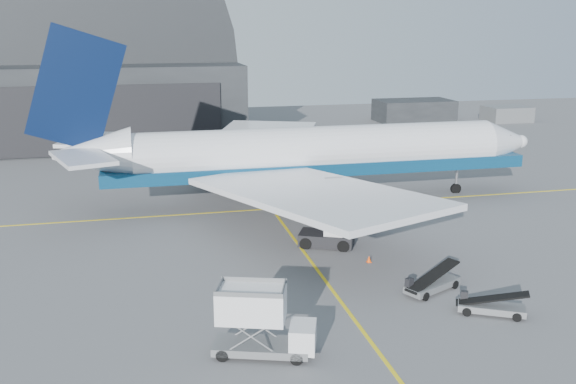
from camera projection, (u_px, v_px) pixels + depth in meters
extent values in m
plane|color=#565659|center=(330.00, 287.00, 44.56)|extent=(200.00, 200.00, 0.00)
cube|color=yellow|center=(272.00, 209.00, 63.41)|extent=(80.00, 0.25, 0.02)
cube|color=yellow|center=(339.00, 298.00, 42.68)|extent=(0.25, 40.00, 0.02)
cube|color=black|center=(74.00, 102.00, 99.47)|extent=(50.00, 28.00, 12.00)
cube|color=black|center=(66.00, 121.00, 86.44)|extent=(42.00, 0.40, 9.50)
cube|color=black|center=(413.00, 121.00, 120.72)|extent=(14.00, 8.00, 4.00)
cube|color=slate|center=(506.00, 121.00, 120.67)|extent=(8.00, 6.00, 2.80)
cylinder|color=white|center=(320.00, 151.00, 64.77)|extent=(36.89, 4.92, 4.92)
cone|color=white|center=(504.00, 142.00, 69.30)|extent=(4.51, 4.92, 4.92)
sphere|color=white|center=(521.00, 142.00, 69.75)|extent=(1.43, 1.43, 1.43)
cone|color=white|center=(93.00, 154.00, 59.79)|extent=(7.17, 4.92, 4.92)
cube|color=black|center=(494.00, 137.00, 68.87)|extent=(2.66, 2.25, 0.72)
cube|color=navy|center=(320.00, 166.00, 65.17)|extent=(43.04, 4.97, 1.23)
cube|color=white|center=(312.00, 193.00, 52.54)|extent=(18.90, 25.12, 1.50)
cube|color=white|center=(258.00, 141.00, 75.72)|extent=(18.90, 25.12, 1.50)
cube|color=white|center=(83.00, 158.00, 55.18)|extent=(6.27, 8.58, 0.36)
cube|color=white|center=(90.00, 140.00, 63.87)|extent=(6.27, 8.58, 0.36)
cube|color=#061332|center=(76.00, 89.00, 58.03)|extent=(9.50, 0.51, 11.80)
cylinder|color=gray|center=(333.00, 197.00, 57.50)|extent=(5.33, 2.77, 2.77)
cylinder|color=gray|center=(291.00, 161.00, 72.94)|extent=(5.33, 2.77, 2.77)
cylinder|color=#A5A5AA|center=(456.00, 180.00, 69.12)|extent=(0.29, 0.29, 2.87)
cylinder|color=black|center=(456.00, 189.00, 69.37)|extent=(1.13, 0.36, 1.13)
cylinder|color=black|center=(308.00, 206.00, 62.44)|extent=(1.33, 0.46, 1.33)
cylinder|color=black|center=(292.00, 189.00, 68.62)|extent=(1.33, 0.46, 1.33)
cube|color=slate|center=(261.00, 347.00, 35.34)|extent=(5.65, 3.65, 0.44)
cube|color=silver|center=(303.00, 337.00, 34.96)|extent=(1.96, 2.35, 1.40)
cube|color=black|center=(315.00, 334.00, 34.84)|extent=(0.59, 1.60, 0.79)
cube|color=silver|center=(251.00, 304.00, 34.75)|extent=(4.18, 3.24, 1.75)
cylinder|color=black|center=(297.00, 359.00, 34.30)|extent=(0.75, 0.47, 0.70)
cylinder|color=black|center=(299.00, 342.00, 36.08)|extent=(0.75, 0.47, 0.70)
cylinder|color=black|center=(222.00, 355.00, 34.66)|extent=(0.75, 0.47, 0.70)
cylinder|color=black|center=(228.00, 339.00, 36.43)|extent=(0.75, 0.47, 0.70)
cube|color=black|center=(327.00, 239.00, 52.77)|extent=(5.01, 4.04, 0.99)
cube|color=silver|center=(335.00, 229.00, 52.41)|extent=(2.23, 2.44, 0.99)
cylinder|color=black|center=(343.00, 246.00, 51.46)|extent=(1.06, 0.77, 0.99)
cylinder|color=black|center=(347.00, 237.00, 53.54)|extent=(1.06, 0.77, 0.99)
cylinder|color=black|center=(306.00, 243.00, 52.07)|extent=(1.06, 0.77, 0.99)
cylinder|color=black|center=(310.00, 235.00, 54.15)|extent=(1.06, 0.77, 0.99)
cube|color=slate|center=(432.00, 285.00, 43.73)|extent=(4.56, 3.26, 0.45)
cube|color=black|center=(433.00, 276.00, 43.56)|extent=(4.60, 2.94, 1.26)
cube|color=black|center=(409.00, 283.00, 42.92)|extent=(0.62, 0.57, 0.59)
cylinder|color=black|center=(455.00, 285.00, 44.22)|extent=(0.64, 0.48, 0.59)
cylinder|color=black|center=(438.00, 279.00, 45.26)|extent=(0.64, 0.48, 0.59)
cylinder|color=black|center=(425.00, 296.00, 42.28)|extent=(0.64, 0.48, 0.59)
cylinder|color=black|center=(409.00, 290.00, 43.32)|extent=(0.64, 0.48, 0.59)
cube|color=slate|center=(491.00, 308.00, 40.28)|extent=(4.27, 3.14, 0.42)
cube|color=black|center=(492.00, 298.00, 40.11)|extent=(4.29, 2.85, 1.19)
cube|color=black|center=(464.00, 295.00, 41.05)|extent=(0.58, 0.55, 0.56)
cylinder|color=black|center=(517.00, 317.00, 39.34)|extent=(0.60, 0.47, 0.56)
cylinder|color=black|center=(515.00, 308.00, 40.56)|extent=(0.60, 0.47, 0.56)
cylinder|color=black|center=(467.00, 312.00, 40.07)|extent=(0.60, 0.47, 0.56)
cylinder|color=black|center=(467.00, 303.00, 41.29)|extent=(0.60, 0.47, 0.56)
cube|color=#FF4A08|center=(369.00, 262.00, 49.21)|extent=(0.36, 0.36, 0.03)
cone|color=#FF4A08|center=(369.00, 259.00, 49.15)|extent=(0.36, 0.36, 0.52)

